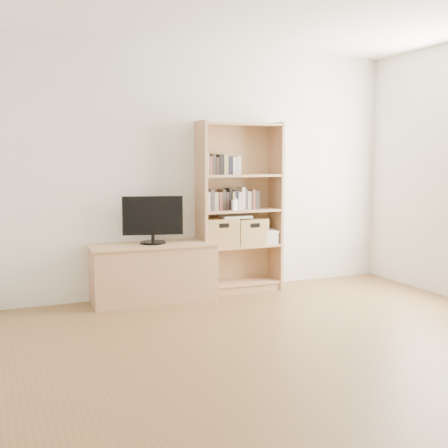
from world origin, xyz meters
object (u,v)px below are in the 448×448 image
bookshelf (240,207)px  basket_right (249,231)px  tv_stand (154,273)px  basket_left (219,232)px  laptop (235,217)px  baby_monitor (235,205)px  television (153,220)px

bookshelf → basket_right: (0.11, -0.01, -0.27)m
tv_stand → basket_left: size_ratio=3.41×
bookshelf → basket_right: 0.29m
bookshelf → basket_left: bookshelf is taller
tv_stand → laptop: laptop is taller
tv_stand → bookshelf: (0.99, 0.07, 0.63)m
baby_monitor → laptop: bearing=53.3°
tv_stand → baby_monitor: (0.88, -0.03, 0.67)m
basket_right → baby_monitor: bearing=-158.1°
basket_left → laptop: (0.19, -0.01, 0.16)m
basket_left → laptop: 0.25m
tv_stand → television: bearing=0.0°
bookshelf → laptop: bookshelf is taller
baby_monitor → television: bearing=169.1°
bookshelf → tv_stand: bearing=-175.7°
bookshelf → television: (-0.99, -0.07, -0.09)m
basket_left → tv_stand: bearing=-174.0°
basket_right → tv_stand: bearing=-178.8°
television → laptop: size_ratio=1.88×
basket_left → baby_monitor: bearing=-33.4°
baby_monitor → tv_stand: bearing=169.1°
basket_right → laptop: bearing=-178.0°
bookshelf → baby_monitor: bookshelf is taller
basket_right → laptop: size_ratio=1.07×
tv_stand → basket_right: basket_right is taller
tv_stand → basket_left: bearing=7.3°
basket_right → laptop: (-0.17, -0.01, 0.17)m
baby_monitor → basket_left: size_ratio=0.31×
baby_monitor → laptop: 0.16m
basket_left → basket_right: bearing=0.7°
bookshelf → basket_right: bookshelf is taller
tv_stand → bookshelf: size_ratio=0.67×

